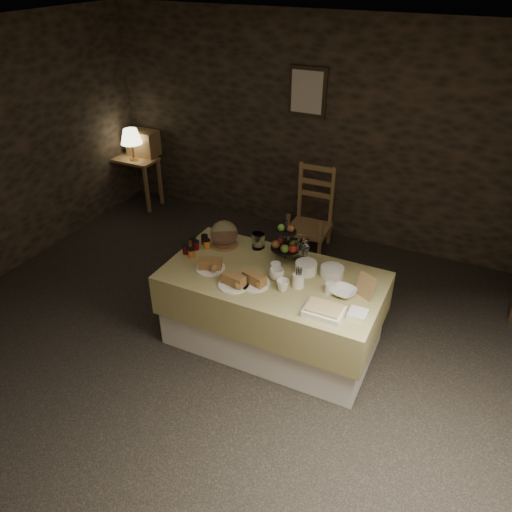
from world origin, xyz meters
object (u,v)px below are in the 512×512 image
at_px(table_lamp, 131,137).
at_px(fruit_stand, 286,244).
at_px(chair, 312,212).
at_px(buffet_table, 272,304).
at_px(console_table, 135,167).
at_px(wine_rack, 143,143).

relative_size(table_lamp, fruit_stand, 1.12).
distance_m(table_lamp, chair, 2.63).
bearing_deg(buffet_table, table_lamp, 147.97).
relative_size(console_table, fruit_stand, 1.81).
distance_m(buffet_table, console_table, 3.47).
bearing_deg(wine_rack, fruit_stand, -31.14).
height_order(buffet_table, table_lamp, table_lamp).
xyz_separation_m(wine_rack, chair, (2.57, -0.19, -0.41)).
bearing_deg(fruit_stand, table_lamp, 152.35).
height_order(wine_rack, chair, wine_rack).
height_order(table_lamp, wine_rack, table_lamp).
height_order(console_table, fruit_stand, fruit_stand).
bearing_deg(chair, console_table, 177.89).
distance_m(console_table, wine_rack, 0.35).
bearing_deg(wine_rack, table_lamp, -90.00).
xyz_separation_m(table_lamp, wine_rack, (0.00, 0.23, -0.15)).
distance_m(wine_rack, chair, 2.61).
distance_m(buffet_table, chair, 1.87).
bearing_deg(console_table, table_lamp, -45.00).
xyz_separation_m(buffet_table, wine_rack, (-2.88, 2.03, 0.43)).
relative_size(buffet_table, fruit_stand, 4.97).
bearing_deg(fruit_stand, wine_rack, 148.86).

